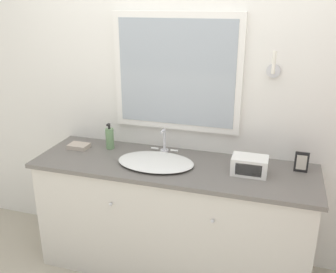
{
  "coord_description": "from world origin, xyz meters",
  "views": [
    {
      "loc": [
        0.66,
        -1.95,
        1.91
      ],
      "look_at": [
        -0.03,
        0.3,
        1.04
      ],
      "focal_mm": 40.0,
      "sensor_mm": 36.0,
      "label": 1
    }
  ],
  "objects_px": {
    "sink_basin": "(156,161)",
    "appliance_box": "(249,165)",
    "picture_frame": "(301,162)",
    "soap_bottle": "(110,138)"
  },
  "relations": [
    {
      "from": "sink_basin",
      "to": "appliance_box",
      "type": "distance_m",
      "value": 0.63
    },
    {
      "from": "appliance_box",
      "to": "soap_bottle",
      "type": "bearing_deg",
      "value": 172.52
    },
    {
      "from": "sink_basin",
      "to": "soap_bottle",
      "type": "height_order",
      "value": "soap_bottle"
    },
    {
      "from": "sink_basin",
      "to": "picture_frame",
      "type": "bearing_deg",
      "value": 9.36
    },
    {
      "from": "sink_basin",
      "to": "soap_bottle",
      "type": "relative_size",
      "value": 2.67
    },
    {
      "from": "soap_bottle",
      "to": "picture_frame",
      "type": "bearing_deg",
      "value": -0.41
    },
    {
      "from": "sink_basin",
      "to": "soap_bottle",
      "type": "bearing_deg",
      "value": 158.58
    },
    {
      "from": "soap_bottle",
      "to": "picture_frame",
      "type": "xyz_separation_m",
      "value": [
        1.37,
        -0.01,
        -0.01
      ]
    },
    {
      "from": "sink_basin",
      "to": "appliance_box",
      "type": "relative_size",
      "value": 2.34
    },
    {
      "from": "sink_basin",
      "to": "soap_bottle",
      "type": "xyz_separation_m",
      "value": [
        -0.42,
        0.17,
        0.06
      ]
    }
  ]
}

